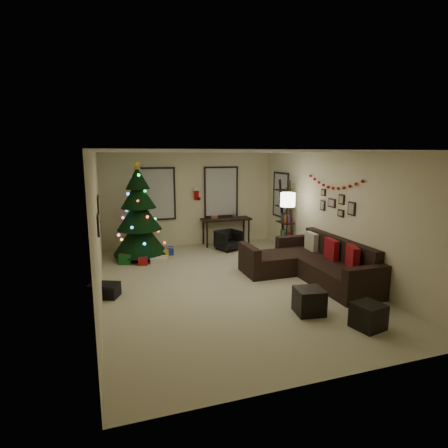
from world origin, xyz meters
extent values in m
plane|color=#BDB58F|center=(0.00, 0.00, 0.00)|extent=(7.00, 7.00, 0.00)
plane|color=white|center=(0.00, 0.00, 2.70)|extent=(7.00, 7.00, 0.00)
plane|color=beige|center=(0.00, 3.50, 1.35)|extent=(5.00, 0.00, 5.00)
plane|color=beige|center=(0.00, -3.50, 1.35)|extent=(5.00, 0.00, 5.00)
plane|color=beige|center=(-2.50, 0.00, 1.35)|extent=(0.00, 7.00, 7.00)
plane|color=beige|center=(2.50, 0.00, 1.35)|extent=(0.00, 7.00, 7.00)
cube|color=#728CB2|center=(-0.95, 3.47, 1.55)|extent=(0.94, 0.02, 1.35)
cube|color=beige|center=(-0.95, 3.47, 1.55)|extent=(0.94, 0.03, 1.35)
cube|color=#728CB2|center=(0.95, 3.47, 1.55)|extent=(0.94, 0.02, 1.35)
cube|color=beige|center=(0.95, 3.47, 1.55)|extent=(0.94, 0.03, 1.35)
cube|color=#728CB2|center=(2.47, 2.55, 1.50)|extent=(0.05, 0.27, 1.17)
cube|color=beige|center=(2.47, 2.55, 1.50)|extent=(0.05, 0.45, 1.17)
cylinder|color=black|center=(-1.55, 2.53, 0.15)|extent=(0.10, 0.10, 0.30)
cone|color=black|center=(-1.55, 2.53, 0.61)|extent=(1.37, 1.37, 0.96)
cone|color=black|center=(-1.55, 2.53, 1.16)|extent=(1.13, 1.13, 0.81)
cone|color=black|center=(-1.55, 2.53, 1.67)|extent=(0.89, 0.89, 0.71)
cone|color=black|center=(-1.55, 2.53, 2.07)|extent=(0.61, 0.61, 0.56)
cylinder|color=maroon|center=(-1.55, 2.53, 0.02)|extent=(1.11, 1.11, 0.04)
cube|color=navy|center=(-0.80, 2.65, 0.09)|extent=(0.25, 0.30, 0.18)
cube|color=#14591E|center=(-1.95, 2.10, 0.12)|extent=(0.30, 0.22, 0.25)
cube|color=silver|center=(-1.15, 1.95, 0.07)|extent=(0.40, 0.30, 0.15)
cube|color=maroon|center=(-1.55, 1.90, 0.10)|extent=(0.22, 0.22, 0.20)
cube|color=gold|center=(-1.05, 2.35, 0.11)|extent=(0.35, 0.28, 0.22)
cube|color=black|center=(2.03, -0.39, 0.21)|extent=(0.92, 2.44, 0.43)
cube|color=black|center=(2.39, -0.39, 0.66)|extent=(0.20, 2.44, 0.46)
cube|color=black|center=(2.03, -1.71, 0.34)|extent=(0.92, 0.20, 0.67)
cube|color=black|center=(2.03, 0.93, 0.34)|extent=(0.92, 0.20, 0.67)
cube|color=black|center=(1.14, 0.38, 0.21)|extent=(0.87, 0.92, 0.43)
cube|color=black|center=(0.62, 0.38, 0.34)|extent=(0.18, 0.92, 0.67)
cube|color=maroon|center=(2.21, -1.07, 0.64)|extent=(0.30, 0.51, 0.50)
cube|color=maroon|center=(2.21, -0.37, 0.64)|extent=(0.19, 0.47, 0.46)
cube|color=#BBB198|center=(2.21, 0.44, 0.63)|extent=(0.14, 0.44, 0.43)
cube|color=black|center=(0.83, -1.79, 0.22)|extent=(0.52, 0.52, 0.43)
cube|color=black|center=(1.41, -2.55, 0.20)|extent=(0.50, 0.50, 0.40)
cube|color=black|center=(1.03, 3.22, 0.76)|extent=(1.47, 0.52, 0.05)
cylinder|color=black|center=(0.38, 3.01, 0.37)|extent=(0.05, 0.05, 0.73)
cylinder|color=black|center=(0.38, 3.43, 0.37)|extent=(0.05, 0.05, 0.73)
cylinder|color=black|center=(1.67, 3.01, 0.37)|extent=(0.05, 0.05, 0.73)
cylinder|color=black|center=(1.67, 3.43, 0.37)|extent=(0.05, 0.05, 0.73)
imported|color=black|center=(0.88, 2.57, 0.28)|extent=(0.70, 0.67, 0.57)
cube|color=black|center=(2.32, 1.64, 0.99)|extent=(0.05, 0.05, 1.98)
cube|color=black|center=(2.32, 2.17, 0.99)|extent=(0.05, 0.05, 1.98)
cube|color=black|center=(2.29, 1.91, 0.39)|extent=(0.30, 0.55, 0.03)
cube|color=black|center=(2.29, 1.91, 0.83)|extent=(0.30, 0.55, 0.03)
cube|color=black|center=(2.29, 1.91, 1.27)|extent=(0.30, 0.55, 0.03)
cube|color=black|center=(2.29, 1.91, 1.71)|extent=(0.30, 0.55, 0.03)
imported|color=#4C4C4C|center=(2.30, 1.70, 1.79)|extent=(0.46, 0.41, 0.44)
cylinder|color=black|center=(1.95, 1.17, 0.02)|extent=(0.30, 0.30, 0.03)
cylinder|color=black|center=(1.95, 1.17, 0.75)|extent=(0.03, 0.03, 1.44)
cylinder|color=white|center=(1.95, 1.17, 1.55)|extent=(0.36, 0.36, 0.34)
cube|color=black|center=(-2.48, 0.84, 1.58)|extent=(0.04, 0.60, 0.50)
cube|color=tan|center=(-2.48, 0.84, 1.58)|extent=(0.01, 0.54, 0.45)
cube|color=black|center=(-2.48, -0.38, 1.47)|extent=(0.04, 0.45, 0.35)
cube|color=beige|center=(-2.48, -0.38, 1.47)|extent=(0.01, 0.41, 0.31)
cube|color=black|center=(2.48, -0.60, 1.55)|extent=(0.03, 0.22, 0.28)
cube|color=black|center=(2.48, -0.25, 1.70)|extent=(0.03, 0.18, 0.22)
cube|color=black|center=(2.48, -0.25, 1.40)|extent=(0.03, 0.20, 0.16)
cube|color=black|center=(2.48, 0.10, 1.58)|extent=(0.03, 0.26, 0.20)
cube|color=black|center=(2.48, 0.45, 1.48)|extent=(0.03, 0.18, 0.24)
cube|color=black|center=(2.48, 0.45, 1.78)|extent=(0.03, 0.16, 0.16)
cube|color=#990F0C|center=(-0.15, 3.56, 1.37)|extent=(0.14, 0.04, 0.30)
cube|color=white|center=(-0.15, 3.56, 1.52)|extent=(0.16, 0.05, 0.08)
cube|color=#990F0C|center=(-0.08, 3.56, 1.24)|extent=(0.10, 0.04, 0.08)
cube|color=#990F0C|center=(0.18, 3.41, 1.50)|extent=(0.14, 0.04, 0.30)
cube|color=white|center=(0.18, 3.41, 1.65)|extent=(0.16, 0.05, 0.08)
cube|color=#990F0C|center=(0.25, 3.41, 1.37)|extent=(0.10, 0.04, 0.08)
cube|color=black|center=(-2.46, 0.05, 0.13)|extent=(0.63, 0.54, 0.26)
camera|label=1|loc=(-2.34, -6.83, 2.65)|focal=29.19mm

